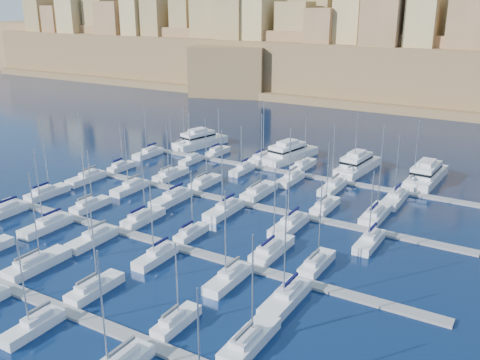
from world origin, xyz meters
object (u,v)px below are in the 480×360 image
Objects in this scene: motor_yacht_a at (199,140)px; motor_yacht_d at (426,174)px; sailboat_2 at (37,264)px; sailboat_4 at (176,321)px; motor_yacht_c at (357,164)px; motor_yacht_b at (289,153)px.

motor_yacht_d is (59.26, 0.62, 0.00)m from motor_yacht_a.
motor_yacht_a is (-19.09, 69.14, 0.96)m from sailboat_2.
sailboat_4 is 84.06m from motor_yacht_a.
sailboat_4 is 0.68× the size of motor_yacht_c.
motor_yacht_a is 0.91× the size of motor_yacht_b.
motor_yacht_b is at bearing 179.73° from motor_yacht_d.
sailboat_4 reaches higher than motor_yacht_b.
motor_yacht_a is at bearing -179.41° from motor_yacht_d.
motor_yacht_b is 1.11× the size of motor_yacht_c.
sailboat_2 is 0.91× the size of motor_yacht_c.
sailboat_2 is 0.82× the size of motor_yacht_b.
sailboat_4 is 0.64× the size of motor_yacht_d.
sailboat_4 is at bearing -88.54° from motor_yacht_c.
sailboat_4 reaches higher than motor_yacht_a.
motor_yacht_a is 0.95× the size of motor_yacht_d.
sailboat_4 is (26.63, -1.40, -0.06)m from sailboat_2.
motor_yacht_d is (15.34, 0.53, -0.00)m from motor_yacht_c.
motor_yacht_a is 1.01× the size of motor_yacht_c.
motor_yacht_a and motor_yacht_d have the same top height.
motor_yacht_b is at bearing 177.79° from motor_yacht_c.
motor_yacht_b is (7.13, 69.91, 0.96)m from sailboat_2.
sailboat_2 reaches higher than motor_yacht_d.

